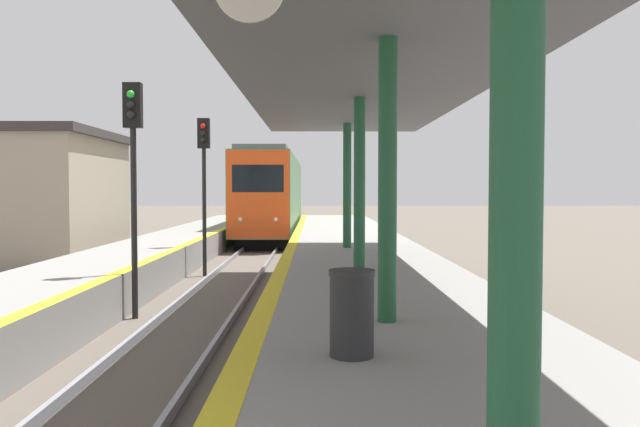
{
  "coord_description": "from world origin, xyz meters",
  "views": [
    {
      "loc": [
        2.38,
        -1.5,
        2.62
      ],
      "look_at": [
        2.52,
        18.97,
        1.84
      ],
      "focal_mm": 35.0,
      "sensor_mm": 36.0,
      "label": 1
    }
  ],
  "objects_px": {
    "train": "(273,195)",
    "trash_bin": "(352,313)",
    "signal_mid": "(133,155)",
    "signal_far": "(204,167)"
  },
  "relations": [
    {
      "from": "train",
      "to": "signal_mid",
      "type": "height_order",
      "value": "signal_mid"
    },
    {
      "from": "signal_mid",
      "to": "trash_bin",
      "type": "bearing_deg",
      "value": -57.32
    },
    {
      "from": "signal_far",
      "to": "trash_bin",
      "type": "distance_m",
      "value": 13.24
    },
    {
      "from": "train",
      "to": "signal_mid",
      "type": "bearing_deg",
      "value": -93.33
    },
    {
      "from": "train",
      "to": "trash_bin",
      "type": "xyz_separation_m",
      "value": [
        2.75,
        -28.68,
        -0.94
      ]
    },
    {
      "from": "signal_mid",
      "to": "signal_far",
      "type": "xyz_separation_m",
      "value": [
        0.31,
        6.24,
        0.0
      ]
    },
    {
      "from": "signal_mid",
      "to": "signal_far",
      "type": "height_order",
      "value": "same"
    },
    {
      "from": "train",
      "to": "signal_far",
      "type": "distance_m",
      "value": 16.19
    },
    {
      "from": "train",
      "to": "trash_bin",
      "type": "distance_m",
      "value": 28.83
    },
    {
      "from": "train",
      "to": "signal_mid",
      "type": "distance_m",
      "value": 22.43
    }
  ]
}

